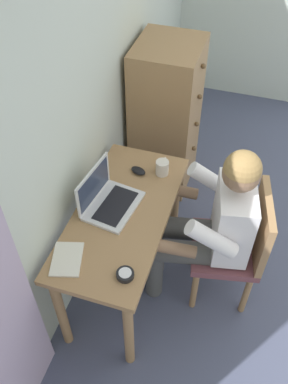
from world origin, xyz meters
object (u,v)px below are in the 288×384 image
Objects in this scene: dresser at (166,118)px; chair at (237,244)px; person_seated at (211,221)px; laptop at (107,199)px; desk_clock at (125,274)px; desk at (123,227)px; computer_mouse at (138,171)px; notebook_pad at (67,259)px; coffee_mug at (162,167)px.

dresser is 1.18m from chair.
person_seated is at bearing -150.99° from dresser.
dresser is at bearing -2.95° from laptop.
laptop reaches higher than desk_clock.
computer_mouse is (0.34, 0.01, 0.14)m from desk.
desk_clock is at bearing -105.97° from notebook_pad.
dresser is 0.78m from computer_mouse.
laptop is at bearing -175.44° from computer_mouse.
coffee_mug is at bearing -166.64° from dresser.
chair is (-0.93, -0.71, -0.12)m from dresser.
laptop is 0.49m from desk_clock.
desk_clock is at bearing 138.03° from chair.
laptop is (-0.11, 0.59, 0.12)m from person_seated.
desk_clock is (-0.57, 0.51, 0.26)m from chair.
computer_mouse reaches higher than desk.
laptop is 0.43m from notebook_pad.
desk_clock is 0.43× the size of notebook_pad.
desk is 0.44m from desk_clock.
person_seated reaches higher than coffee_mug.
computer_mouse is at bearing -177.74° from dresser.
desk is at bearing 22.03° from desk_clock.
computer_mouse is 0.75m from desk_clock.
desk is 12.32× the size of desk_clock.
desk is 0.93× the size of dresser.
notebook_pad is (-0.53, 0.65, 0.07)m from person_seated.
laptop is (-0.15, 0.77, 0.30)m from chair.
coffee_mug is at bearing 2.16° from desk_clock.
dresser is (1.11, 0.04, -0.00)m from desk.
person_seated is at bearing -31.79° from desk_clock.
desk_clock is (-1.49, -0.20, 0.14)m from dresser.
dresser reaches higher than chair.
person_seated reaches higher than notebook_pad.
computer_mouse reaches higher than desk_clock.
laptop is at bearing 100.98° from person_seated.
notebook_pad is 1.75× the size of coffee_mug.
computer_mouse is at bearing 76.55° from chair.
computer_mouse is at bearing 13.17° from desk_clock.
desk is 0.21m from laptop.
chair is 2.32× the size of laptop.
dresser reaches higher than coffee_mug.
desk is 0.44m from coffee_mug.
laptop is 0.32m from computer_mouse.
chair is at bearing -41.97° from desk_clock.
desk_clock reaches higher than notebook_pad.
person_seated is 0.61m from laptop.
desk_clock reaches higher than desk.
coffee_mug is at bearing 56.72° from person_seated.
dresser is 5.70× the size of notebook_pad.
person_seated is 0.63m from desk_clock.
notebook_pad is (0.00, 0.32, -0.01)m from desk_clock.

